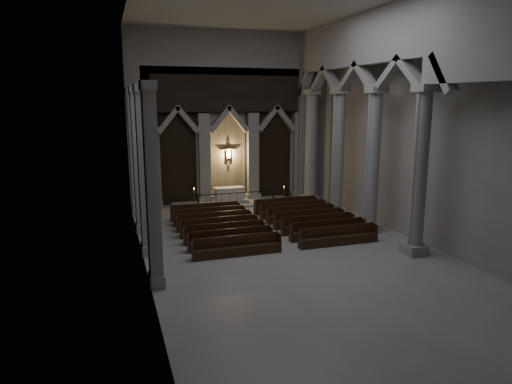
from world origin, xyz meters
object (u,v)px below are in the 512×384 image
pews (265,225)px  worshipper (267,209)px  candle_stand_right (284,200)px  altar (229,195)px  candle_stand_left (194,205)px  altar_rail (237,197)px

pews → worshipper: size_ratio=8.95×
candle_stand_right → altar: bearing=155.2°
candle_stand_left → candle_stand_right: size_ratio=1.18×
candle_stand_right → pews: candle_stand_right is taller
altar → candle_stand_left: 3.22m
pews → candle_stand_left: bearing=118.5°
pews → worshipper: bearing=68.2°
altar → worshipper: size_ratio=1.92×
altar → pews: bearing=-88.1°
candle_stand_left → altar: bearing=29.3°
altar_rail → candle_stand_left: candle_stand_left is taller
altar → pews: (0.24, -7.17, -0.37)m
candle_stand_right → worshipper: candle_stand_right is taller
altar → altar_rail: bearing=-78.4°
altar_rail → worshipper: size_ratio=5.00×
candle_stand_right → pews: 6.45m
candle_stand_left → pews: candle_stand_left is taller
pews → candle_stand_right: bearing=58.9°
altar → worshipper: altar is taller
worshipper → candle_stand_left: bearing=144.9°
altar → candle_stand_right: bearing=-24.8°
altar_rail → worshipper: bearing=-70.8°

